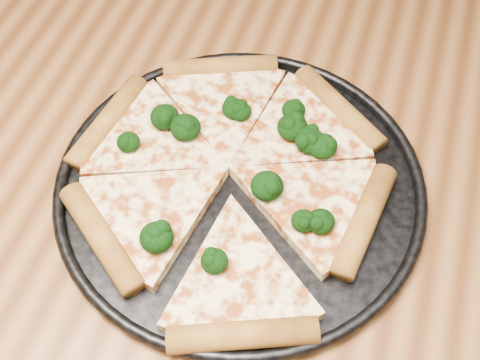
% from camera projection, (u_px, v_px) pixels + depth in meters
% --- Properties ---
extents(dining_table, '(1.20, 0.90, 0.75)m').
position_uv_depth(dining_table, '(191.00, 229.00, 0.75)').
color(dining_table, brown).
rests_on(dining_table, ground).
extents(pizza_pan, '(0.39, 0.39, 0.02)m').
position_uv_depth(pizza_pan, '(240.00, 185.00, 0.67)').
color(pizza_pan, black).
rests_on(pizza_pan, dining_table).
extents(pizza, '(0.34, 0.39, 0.03)m').
position_uv_depth(pizza, '(229.00, 173.00, 0.67)').
color(pizza, '#FFDF9C').
rests_on(pizza, pizza_pan).
extents(broccoli_florets, '(0.24, 0.23, 0.03)m').
position_uv_depth(broccoli_florets, '(247.00, 157.00, 0.67)').
color(broccoli_florets, black).
rests_on(broccoli_florets, pizza).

